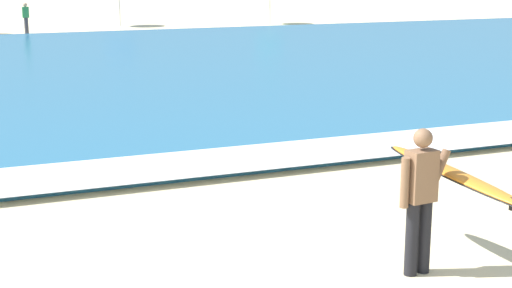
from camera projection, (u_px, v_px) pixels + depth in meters
The scene contains 4 objects.
sea at pixel (48, 72), 25.32m from camera, with size 120.00×28.00×0.14m, color teal.
surf_foam at pixel (155, 167), 13.23m from camera, with size 120.00×1.78×0.01m, color white.
surfer_with_board at pixel (436, 186), 8.94m from camera, with size 1.06×2.42×1.73m.
beachgoer_near_row_left at pixel (26, 18), 39.16m from camera, with size 0.32×0.20×1.58m.
Camera 1 is at (-3.26, -6.87, 3.53)m, focal length 54.54 mm.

